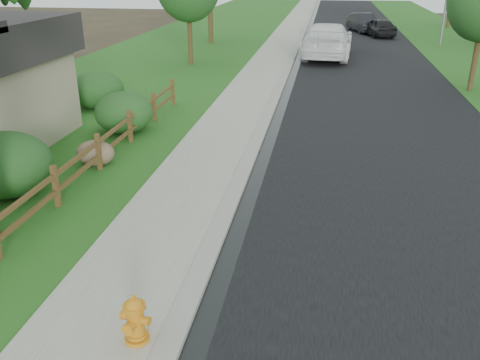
% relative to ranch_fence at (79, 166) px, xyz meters
% --- Properties ---
extents(road, '(8.00, 90.00, 0.02)m').
position_rel_ranch_fence_xyz_m(road, '(8.20, 28.60, -0.61)').
color(road, black).
rests_on(road, ground).
extents(curb, '(0.40, 90.00, 0.12)m').
position_rel_ranch_fence_xyz_m(curb, '(4.00, 28.60, -0.56)').
color(curb, gray).
rests_on(curb, ground).
extents(wet_gutter, '(0.50, 90.00, 0.00)m').
position_rel_ranch_fence_xyz_m(wet_gutter, '(4.35, 28.60, -0.60)').
color(wet_gutter, black).
rests_on(wet_gutter, road).
extents(sidewalk, '(2.20, 90.00, 0.10)m').
position_rel_ranch_fence_xyz_m(sidewalk, '(2.70, 28.60, -0.57)').
color(sidewalk, gray).
rests_on(sidewalk, ground).
extents(grass_strip, '(1.60, 90.00, 0.06)m').
position_rel_ranch_fence_xyz_m(grass_strip, '(0.80, 28.60, -0.59)').
color(grass_strip, '#1A5C1D').
rests_on(grass_strip, ground).
extents(lawn_near, '(9.00, 90.00, 0.04)m').
position_rel_ranch_fence_xyz_m(lawn_near, '(-4.40, 28.60, -0.60)').
color(lawn_near, '#1A5C1D').
rests_on(lawn_near, ground).
extents(verge_far, '(6.00, 90.00, 0.04)m').
position_rel_ranch_fence_xyz_m(verge_far, '(15.10, 28.60, -0.60)').
color(verge_far, '#1A5C1D').
rests_on(verge_far, ground).
extents(ranch_fence, '(0.12, 16.92, 1.10)m').
position_rel_ranch_fence_xyz_m(ranch_fence, '(0.00, 0.00, 0.00)').
color(ranch_fence, '#473017').
rests_on(ranch_fence, ground).
extents(fire_hydrant, '(0.54, 0.43, 0.82)m').
position_rel_ranch_fence_xyz_m(fire_hydrant, '(3.50, -5.40, -0.14)').
color(fire_hydrant, orange).
rests_on(fire_hydrant, sidewalk).
extents(white_suv, '(3.26, 7.22, 2.05)m').
position_rel_ranch_fence_xyz_m(white_suv, '(6.04, 21.01, 0.43)').
color(white_suv, white).
rests_on(white_suv, road).
extents(dark_car_mid, '(2.74, 4.48, 1.43)m').
position_rel_ranch_fence_xyz_m(dark_car_mid, '(10.00, 31.52, 0.12)').
color(dark_car_mid, black).
rests_on(dark_car_mid, road).
extents(dark_car_far, '(2.85, 4.79, 1.49)m').
position_rel_ranch_fence_xyz_m(dark_car_far, '(8.94, 34.13, 0.15)').
color(dark_car_far, black).
rests_on(dark_car_far, road).
extents(boulder, '(1.34, 1.18, 0.75)m').
position_rel_ranch_fence_xyz_m(boulder, '(-0.30, 1.60, -0.24)').
color(boulder, brown).
rests_on(boulder, ground).
extents(shrub_b, '(3.05, 3.05, 1.61)m').
position_rel_ranch_fence_xyz_m(shrub_b, '(-1.62, -0.66, 0.19)').
color(shrub_b, '#1B4C20').
rests_on(shrub_b, ground).
extents(shrub_c, '(2.58, 2.58, 1.42)m').
position_rel_ranch_fence_xyz_m(shrub_c, '(-0.62, 4.69, 0.09)').
color(shrub_c, '#1B4C20').
rests_on(shrub_c, ground).
extents(shrub_d, '(2.80, 2.80, 1.46)m').
position_rel_ranch_fence_xyz_m(shrub_d, '(-2.90, 7.60, 0.11)').
color(shrub_d, '#1B4C20').
rests_on(shrub_d, ground).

